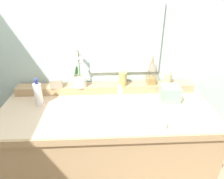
% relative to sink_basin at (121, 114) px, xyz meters
% --- Properties ---
extents(wall_back, '(3.26, 0.20, 2.41)m').
position_rel_sink_basin_xyz_m(wall_back, '(-0.09, 0.53, 0.34)').
color(wall_back, silver).
rests_on(wall_back, ground).
extents(vanity_cabinet, '(1.46, 0.64, 0.84)m').
position_rel_sink_basin_xyz_m(vanity_cabinet, '(-0.09, 0.11, -0.44)').
color(vanity_cabinet, tan).
rests_on(vanity_cabinet, ground).
extents(back_ledge, '(1.38, 0.11, 0.06)m').
position_rel_sink_basin_xyz_m(back_ledge, '(-0.09, 0.36, 0.01)').
color(back_ledge, tan).
rests_on(back_ledge, vanity_cabinet).
extents(sink_basin, '(0.50, 0.33, 0.26)m').
position_rel_sink_basin_xyz_m(sink_basin, '(0.00, 0.00, 0.00)').
color(sink_basin, white).
rests_on(sink_basin, vanity_cabinet).
extents(soap_bar, '(0.07, 0.04, 0.02)m').
position_rel_sink_basin_xyz_m(soap_bar, '(-0.14, 0.10, 0.04)').
color(soap_bar, silver).
rests_on(soap_bar, sink_basin).
extents(potted_plant, '(0.10, 0.11, 0.29)m').
position_rel_sink_basin_xyz_m(potted_plant, '(-0.29, 0.34, 0.11)').
color(potted_plant, silver).
rests_on(potted_plant, back_ledge).
extents(soap_dispenser, '(0.06, 0.06, 0.13)m').
position_rel_sink_basin_xyz_m(soap_dispenser, '(0.39, 0.34, 0.09)').
color(soap_dispenser, beige).
rests_on(soap_dispenser, back_ledge).
extents(tumbler_cup, '(0.06, 0.06, 0.11)m').
position_rel_sink_basin_xyz_m(tumbler_cup, '(0.04, 0.34, 0.09)').
color(tumbler_cup, tan).
rests_on(tumbler_cup, back_ledge).
extents(reed_diffuser, '(0.10, 0.11, 0.24)m').
position_rel_sink_basin_xyz_m(reed_diffuser, '(0.27, 0.36, 0.07)').
color(reed_diffuser, olive).
rests_on(reed_diffuser, back_ledge).
extents(trinket_box, '(0.10, 0.09, 0.07)m').
position_rel_sink_basin_xyz_m(trinket_box, '(-0.47, 0.34, 0.07)').
color(trinket_box, tan).
rests_on(trinket_box, back_ledge).
extents(lotion_bottle, '(0.06, 0.06, 0.20)m').
position_rel_sink_basin_xyz_m(lotion_bottle, '(-0.56, 0.19, 0.06)').
color(lotion_bottle, white).
rests_on(lotion_bottle, vanity_cabinet).
extents(tissue_box, '(0.13, 0.13, 0.11)m').
position_rel_sink_basin_xyz_m(tissue_box, '(0.37, 0.19, 0.03)').
color(tissue_box, '#85AC97').
rests_on(tissue_box, vanity_cabinet).
extents(mirror, '(0.54, 0.02, 0.52)m').
position_rel_sink_basin_xyz_m(mirror, '(0.06, 0.42, 0.38)').
color(mirror, silver).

